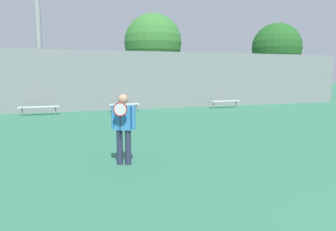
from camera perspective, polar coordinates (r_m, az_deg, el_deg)
name	(u,v)px	position (r m, az deg, el deg)	size (l,w,h in m)	color
tennis_player	(123,125)	(7.51, -7.77, -1.63)	(0.52, 0.50, 1.62)	#282D47
bench_courtside_near	(124,105)	(17.84, -7.63, 1.89)	(1.64, 0.40, 0.43)	silver
bench_courtside_far	(39,107)	(17.51, -21.56, 1.34)	(1.93, 0.40, 0.43)	silver
bench_by_gate	(225,101)	(19.98, 9.91, 2.45)	(1.88, 0.40, 0.43)	silver
back_fence	(136,80)	(19.01, -5.67, 6.11)	(28.92, 0.06, 3.34)	gray
tree_green_tall	(277,48)	(30.97, 18.39, 11.11)	(4.30, 4.30, 6.44)	brown
tree_dark_dense	(153,43)	(24.73, -2.62, 12.49)	(4.23, 4.23, 6.42)	brown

